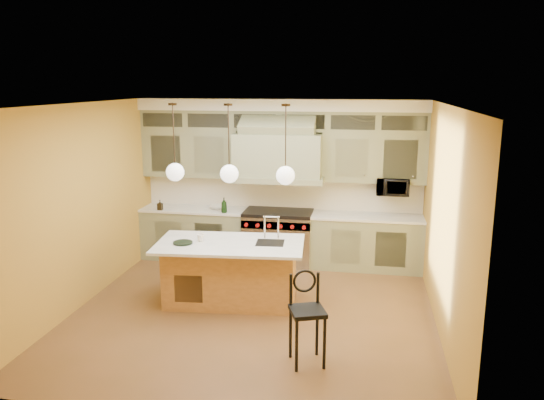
% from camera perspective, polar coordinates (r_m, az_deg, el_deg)
% --- Properties ---
extents(floor, '(5.00, 5.00, 0.00)m').
position_cam_1_polar(floor, '(7.66, -2.03, -11.98)').
color(floor, brown).
rests_on(floor, ground).
extents(ceiling, '(5.00, 5.00, 0.00)m').
position_cam_1_polar(ceiling, '(6.97, -2.22, 10.25)').
color(ceiling, white).
rests_on(ceiling, wall_back).
extents(wall_back, '(5.00, 0.00, 5.00)m').
position_cam_1_polar(wall_back, '(9.58, 1.04, 2.16)').
color(wall_back, '#B88B32').
rests_on(wall_back, ground).
extents(wall_front, '(5.00, 0.00, 5.00)m').
position_cam_1_polar(wall_front, '(4.87, -8.40, -8.40)').
color(wall_front, '#B88B32').
rests_on(wall_front, ground).
extents(wall_left, '(0.00, 5.00, 5.00)m').
position_cam_1_polar(wall_left, '(8.07, -19.74, -0.56)').
color(wall_left, '#B88B32').
rests_on(wall_left, ground).
extents(wall_right, '(0.00, 5.00, 5.00)m').
position_cam_1_polar(wall_right, '(7.09, 18.04, -2.18)').
color(wall_right, '#B88B32').
rests_on(wall_right, ground).
extents(back_cabinetry, '(5.00, 0.77, 2.90)m').
position_cam_1_polar(back_cabinetry, '(9.33, 0.78, 1.75)').
color(back_cabinetry, gray).
rests_on(back_cabinetry, floor).
extents(range, '(1.20, 0.74, 0.96)m').
position_cam_1_polar(range, '(9.46, 0.68, -3.97)').
color(range, silver).
rests_on(range, floor).
extents(kitchen_island, '(2.20, 1.31, 1.35)m').
position_cam_1_polar(kitchen_island, '(7.86, -4.39, -7.63)').
color(kitchen_island, '#9A6636').
rests_on(kitchen_island, floor).
extents(counter_stool, '(0.49, 0.49, 1.08)m').
position_cam_1_polar(counter_stool, '(6.19, 3.78, -11.99)').
color(counter_stool, black).
rests_on(counter_stool, floor).
extents(microwave, '(0.54, 0.37, 0.30)m').
position_cam_1_polar(microwave, '(9.23, 12.83, 1.45)').
color(microwave, black).
rests_on(microwave, back_cabinetry).
extents(oil_bottle_a, '(0.12, 0.12, 0.27)m').
position_cam_1_polar(oil_bottle_a, '(9.30, -5.18, -0.57)').
color(oil_bottle_a, black).
rests_on(oil_bottle_a, back_cabinetry).
extents(oil_bottle_b, '(0.09, 0.09, 0.18)m').
position_cam_1_polar(oil_bottle_b, '(9.68, -11.95, -0.53)').
color(oil_bottle_b, black).
rests_on(oil_bottle_b, back_cabinetry).
extents(fruit_bowl, '(0.32, 0.32, 0.07)m').
position_cam_1_polar(fruit_bowl, '(9.59, -5.89, -0.80)').
color(fruit_bowl, silver).
rests_on(fruit_bowl, back_cabinetry).
extents(cup, '(0.12, 0.12, 0.10)m').
position_cam_1_polar(cup, '(7.79, -7.69, -4.04)').
color(cup, white).
rests_on(cup, kitchen_island).
extents(pendant_left, '(0.26, 0.26, 1.11)m').
position_cam_1_polar(pendant_left, '(7.72, -10.38, 3.19)').
color(pendant_left, '#2D2319').
rests_on(pendant_left, ceiling).
extents(pendant_center, '(0.26, 0.26, 1.11)m').
position_cam_1_polar(pendant_center, '(7.48, -4.62, 3.05)').
color(pendant_center, '#2D2319').
rests_on(pendant_center, ceiling).
extents(pendant_right, '(0.26, 0.26, 1.11)m').
position_cam_1_polar(pendant_right, '(7.32, 1.46, 2.88)').
color(pendant_right, '#2D2319').
rests_on(pendant_right, ceiling).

